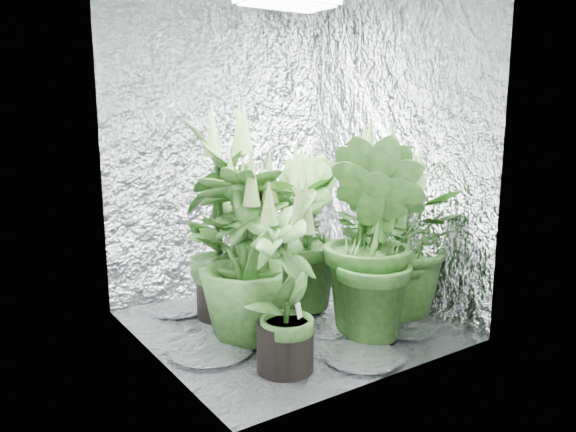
# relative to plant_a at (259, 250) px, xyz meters

# --- Properties ---
(ground) EXTENTS (1.60, 1.60, 0.00)m
(ground) POSITION_rel_plant_a_xyz_m (0.12, -0.11, -0.45)
(ground) COLOR silver
(ground) RESTS_ON ground
(walls) EXTENTS (1.62, 1.62, 2.00)m
(walls) POSITION_rel_plant_a_xyz_m (0.12, -0.11, 0.55)
(walls) COLOR silver
(walls) RESTS_ON ground
(plant_a) EXTENTS (0.89, 0.89, 0.96)m
(plant_a) POSITION_rel_plant_a_xyz_m (0.00, 0.00, 0.00)
(plant_a) COLOR black
(plant_a) RESTS_ON ground
(plant_b) EXTENTS (0.81, 0.81, 1.27)m
(plant_b) POSITION_rel_plant_a_xyz_m (-0.13, 0.23, 0.14)
(plant_b) COLOR black
(plant_b) RESTS_ON ground
(plant_c) EXTENTS (0.56, 0.56, 1.04)m
(plant_c) POSITION_rel_plant_a_xyz_m (0.34, 0.06, 0.03)
(plant_c) COLOR black
(plant_c) RESTS_ON ground
(plant_d) EXTENTS (0.72, 0.72, 1.04)m
(plant_d) POSITION_rel_plant_a_xyz_m (-0.18, -0.18, 0.03)
(plant_d) COLOR black
(plant_d) RESTS_ON ground
(plant_e) EXTENTS (0.97, 0.97, 1.04)m
(plant_e) POSITION_rel_plant_a_xyz_m (0.71, -0.39, 0.04)
(plant_e) COLOR black
(plant_e) RESTS_ON ground
(plant_f) EXTENTS (0.57, 0.57, 0.94)m
(plant_f) POSITION_rel_plant_a_xyz_m (-0.21, -0.57, -0.03)
(plant_f) COLOR black
(plant_f) RESTS_ON ground
(plant_g) EXTENTS (0.61, 0.61, 1.19)m
(plant_g) POSITION_rel_plant_a_xyz_m (0.40, -0.53, 0.11)
(plant_g) COLOR black
(plant_g) RESTS_ON ground
(circulation_fan) EXTENTS (0.21, 0.33, 0.40)m
(circulation_fan) POSITION_rel_plant_a_xyz_m (0.70, 0.38, -0.28)
(circulation_fan) COLOR black
(circulation_fan) RESTS_ON ground
(plant_label) EXTENTS (0.05, 0.04, 0.07)m
(plant_label) POSITION_rel_plant_a_xyz_m (-0.15, -0.60, -0.15)
(plant_label) COLOR white
(plant_label) RESTS_ON plant_f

